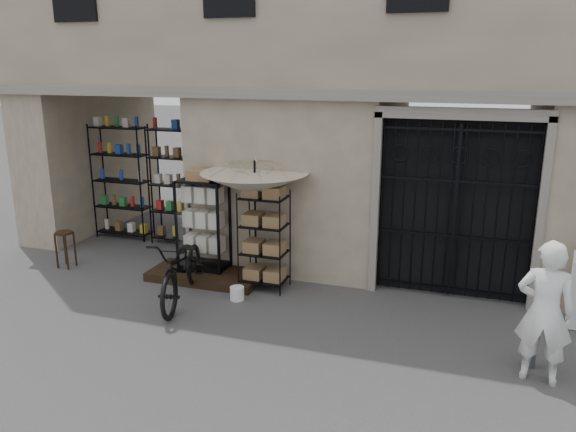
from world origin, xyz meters
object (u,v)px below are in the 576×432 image
(market_umbrella, at_px, (255,178))
(bicycle, at_px, (184,300))
(wire_rack, at_px, (264,242))
(white_bucket, at_px, (237,293))
(steel_bollard, at_px, (532,341))
(display_cabinet, at_px, (203,229))
(wooden_stool, at_px, (66,249))
(shopkeeper, at_px, (536,379))

(market_umbrella, relative_size, bicycle, 1.23)
(wire_rack, xyz_separation_m, white_bucket, (-0.24, -0.62, -0.72))
(white_bucket, relative_size, steel_bollard, 0.32)
(wire_rack, distance_m, white_bucket, 0.98)
(display_cabinet, xyz_separation_m, wooden_stool, (-2.69, -0.43, -0.51))
(display_cabinet, xyz_separation_m, wire_rack, (1.23, -0.19, -0.05))
(display_cabinet, height_order, wire_rack, display_cabinet)
(wire_rack, height_order, bicycle, wire_rack)
(display_cabinet, distance_m, wooden_stool, 2.77)
(market_umbrella, xyz_separation_m, bicycle, (-0.82, -1.11, -1.87))
(shopkeeper, bearing_deg, display_cabinet, -11.13)
(wire_rack, bearing_deg, market_umbrella, 142.38)
(wire_rack, bearing_deg, white_bucket, -109.50)
(wire_rack, height_order, shopkeeper, wire_rack)
(bicycle, height_order, shopkeeper, bicycle)
(market_umbrella, height_order, wooden_stool, market_umbrella)
(bicycle, distance_m, wooden_stool, 2.97)
(display_cabinet, xyz_separation_m, market_umbrella, (1.00, -0.00, 0.99))
(market_umbrella, height_order, steel_bollard, market_umbrella)
(wooden_stool, xyz_separation_m, shopkeeper, (8.10, -1.44, -0.36))
(market_umbrella, bearing_deg, bicycle, -126.53)
(wire_rack, height_order, white_bucket, wire_rack)
(white_bucket, xyz_separation_m, wooden_stool, (-3.67, 0.39, 0.25))
(display_cabinet, relative_size, white_bucket, 7.66)
(white_bucket, height_order, bicycle, bicycle)
(display_cabinet, relative_size, shopkeeper, 0.98)
(bicycle, bearing_deg, market_umbrella, 40.52)
(wire_rack, bearing_deg, display_cabinet, 172.95)
(bicycle, bearing_deg, wire_rack, 28.09)
(wire_rack, relative_size, wooden_stool, 2.45)
(wire_rack, height_order, steel_bollard, wire_rack)
(white_bucket, bearing_deg, wire_rack, 68.62)
(steel_bollard, height_order, shopkeeper, steel_bollard)
(white_bucket, bearing_deg, wooden_stool, 173.98)
(wire_rack, xyz_separation_m, market_umbrella, (-0.23, 0.19, 1.04))
(wire_rack, distance_m, bicycle, 1.63)
(bicycle, distance_m, steel_bollard, 5.21)
(wooden_stool, bearing_deg, wire_rack, 3.44)
(wire_rack, relative_size, steel_bollard, 2.35)
(shopkeeper, bearing_deg, wooden_stool, -2.17)
(wire_rack, bearing_deg, bicycle, -137.08)
(shopkeeper, bearing_deg, market_umbrella, -15.00)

